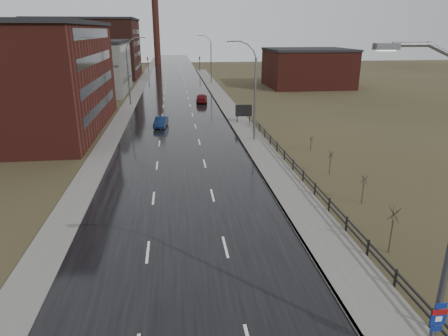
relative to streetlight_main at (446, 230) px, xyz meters
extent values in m
cube|color=black|center=(-8.47, 58.00, -6.03)|extent=(14.00, 300.00, 0.06)
cube|color=#595651|center=(0.13, 33.00, -5.97)|extent=(3.20, 180.00, 0.18)
cube|color=slate|center=(-1.39, 33.00, -5.97)|extent=(0.16, 180.00, 0.18)
cube|color=#595651|center=(-16.67, 58.00, -6.00)|extent=(2.40, 260.00, 0.12)
cube|color=#471914|center=(-29.47, 43.00, 0.44)|extent=(22.00, 28.00, 13.00)
cube|color=black|center=(-18.49, 43.00, -3.06)|extent=(0.06, 22.40, 1.20)
cube|color=black|center=(-18.49, 43.00, -0.06)|extent=(0.06, 22.40, 1.20)
cube|color=black|center=(-18.49, 43.00, 2.94)|extent=(0.06, 22.40, 1.20)
cube|color=black|center=(-18.49, 43.00, 5.94)|extent=(0.06, 22.40, 1.20)
cube|color=slate|center=(-26.47, 76.00, -1.06)|extent=(16.00, 20.00, 10.00)
cube|color=black|center=(-26.47, 76.00, 4.19)|extent=(16.32, 20.40, 0.50)
cube|color=black|center=(-18.49, 76.00, -3.06)|extent=(0.06, 16.00, 1.20)
cube|color=black|center=(-18.49, 76.00, -0.06)|extent=(0.06, 16.00, 1.20)
cube|color=black|center=(-18.49, 76.00, 2.94)|extent=(0.06, 16.00, 1.20)
cube|color=#331611|center=(-31.47, 106.00, 1.44)|extent=(26.00, 24.00, 15.00)
cube|color=black|center=(-31.47, 106.00, 9.19)|extent=(26.52, 24.48, 0.50)
cube|color=black|center=(-18.49, 106.00, -3.06)|extent=(0.06, 19.20, 1.20)
cube|color=black|center=(-18.49, 106.00, -0.06)|extent=(0.06, 19.20, 1.20)
cube|color=black|center=(-18.49, 106.00, 2.94)|extent=(0.06, 19.20, 1.20)
cube|color=black|center=(-18.49, 106.00, 5.94)|extent=(0.06, 19.20, 1.20)
cube|color=#471914|center=(21.83, 80.00, -2.06)|extent=(18.00, 16.00, 8.00)
cube|color=black|center=(21.83, 80.00, 2.19)|extent=(18.36, 16.32, 0.50)
cylinder|color=#331611|center=(-14.47, 148.00, 8.94)|extent=(2.40, 2.40, 30.00)
cylinder|color=slate|center=(-1.22, 0.00, 5.76)|extent=(1.12, 0.14, 0.57)
cylinder|color=slate|center=(-2.19, 0.00, 5.95)|extent=(1.15, 0.14, 0.14)
cube|color=slate|center=(-2.94, 0.00, 5.90)|extent=(0.70, 0.28, 0.18)
cube|color=silver|center=(-2.94, 0.00, 5.80)|extent=(0.50, 0.20, 0.04)
cube|color=navy|center=(0.33, -0.12, -3.01)|extent=(0.45, 0.04, 0.22)
cube|color=navy|center=(0.33, -0.12, -3.51)|extent=(0.60, 0.04, 0.65)
cube|color=maroon|center=(0.33, -0.13, -3.28)|extent=(0.60, 0.04, 0.20)
cube|color=navy|center=(0.33, -0.12, -4.01)|extent=(0.45, 0.04, 0.22)
cube|color=silver|center=(0.33, -0.14, -3.56)|extent=(0.26, 0.02, 0.22)
cylinder|color=slate|center=(0.33, 34.00, -1.31)|extent=(0.24, 0.24, 9.50)
cylinder|color=slate|center=(0.16, 34.00, 3.84)|extent=(0.51, 0.14, 0.98)
cylinder|color=slate|center=(-0.32, 34.00, 4.56)|extent=(0.81, 0.14, 0.81)
cylinder|color=slate|center=(-1.03, 34.00, 5.04)|extent=(0.98, 0.14, 0.51)
cylinder|color=slate|center=(-1.87, 34.00, 5.20)|extent=(1.01, 0.14, 0.14)
cube|color=slate|center=(-2.56, 34.00, 5.15)|extent=(0.70, 0.28, 0.18)
cube|color=silver|center=(-2.56, 34.00, 5.05)|extent=(0.50, 0.20, 0.04)
cylinder|color=slate|center=(-16.47, 60.00, -1.31)|extent=(0.24, 0.24, 9.50)
cylinder|color=slate|center=(-16.30, 60.00, 3.84)|extent=(0.51, 0.14, 0.98)
cylinder|color=slate|center=(-15.83, 60.00, 4.56)|extent=(0.81, 0.14, 0.81)
cylinder|color=slate|center=(-15.11, 60.00, 5.04)|extent=(0.98, 0.14, 0.51)
cylinder|color=slate|center=(-14.27, 60.00, 5.20)|extent=(1.01, 0.14, 0.14)
cube|color=slate|center=(-13.59, 60.00, 5.15)|extent=(0.70, 0.28, 0.18)
cube|color=silver|center=(-13.59, 60.00, 5.05)|extent=(0.50, 0.20, 0.04)
cylinder|color=slate|center=(0.33, 88.00, -1.31)|extent=(0.24, 0.24, 9.50)
cylinder|color=slate|center=(0.16, 88.00, 3.84)|extent=(0.51, 0.14, 0.98)
cylinder|color=slate|center=(-0.32, 88.00, 4.56)|extent=(0.81, 0.14, 0.81)
cylinder|color=slate|center=(-1.03, 88.00, 5.04)|extent=(0.98, 0.14, 0.51)
cylinder|color=slate|center=(-1.87, 88.00, 5.20)|extent=(1.01, 0.14, 0.14)
cube|color=slate|center=(-2.56, 88.00, 5.15)|extent=(0.70, 0.28, 0.18)
cube|color=silver|center=(-2.56, 88.00, 5.05)|extent=(0.50, 0.20, 0.04)
cube|color=black|center=(1.83, 2.00, -5.51)|extent=(0.10, 0.10, 1.10)
cube|color=black|center=(1.83, 5.00, -5.51)|extent=(0.10, 0.10, 1.10)
cube|color=black|center=(1.83, 8.00, -5.51)|extent=(0.10, 0.10, 1.10)
cube|color=black|center=(1.83, 11.00, -5.51)|extent=(0.10, 0.10, 1.10)
cube|color=black|center=(1.83, 14.00, -5.51)|extent=(0.10, 0.10, 1.10)
cube|color=black|center=(1.83, 17.00, -5.51)|extent=(0.10, 0.10, 1.10)
cube|color=black|center=(1.83, 20.00, -5.51)|extent=(0.10, 0.10, 1.10)
cube|color=black|center=(1.83, 23.00, -5.51)|extent=(0.10, 0.10, 1.10)
cube|color=black|center=(1.83, 26.00, -5.51)|extent=(0.10, 0.10, 1.10)
cube|color=black|center=(1.83, 29.00, -5.51)|extent=(0.10, 0.10, 1.10)
cube|color=black|center=(1.83, 32.00, -5.51)|extent=(0.10, 0.10, 1.10)
cube|color=black|center=(1.83, 35.00, -5.51)|extent=(0.10, 0.10, 1.10)
cube|color=black|center=(1.83, 38.00, -5.51)|extent=(0.10, 0.10, 1.10)
cube|color=black|center=(1.83, 41.00, -5.51)|extent=(0.10, 0.10, 1.10)
cube|color=black|center=(1.83, 16.50, -5.11)|extent=(0.08, 53.00, 0.10)
cube|color=black|center=(1.83, 16.50, -5.51)|extent=(0.08, 53.00, 0.10)
cylinder|color=#382D23|center=(3.31, 8.29, -4.99)|extent=(0.08, 0.08, 2.15)
cylinder|color=#382D23|center=(3.36, 8.29, -3.59)|extent=(0.04, 0.72, 0.84)
cylinder|color=#382D23|center=(3.33, 8.34, -3.59)|extent=(0.68, 0.27, 0.85)
cylinder|color=#382D23|center=(3.27, 8.32, -3.59)|extent=(0.40, 0.61, 0.86)
cylinder|color=#382D23|center=(3.27, 8.26, -3.59)|extent=(0.40, 0.61, 0.86)
cylinder|color=#382D23|center=(3.33, 8.24, -3.59)|extent=(0.68, 0.27, 0.85)
cylinder|color=#382D23|center=(4.90, 15.22, -5.22)|extent=(0.08, 0.08, 1.67)
cylinder|color=#382D23|center=(4.95, 15.22, -4.14)|extent=(0.04, 0.57, 0.66)
cylinder|color=#382D23|center=(4.91, 15.27, -4.14)|extent=(0.54, 0.21, 0.67)
cylinder|color=#382D23|center=(4.86, 15.25, -4.14)|extent=(0.32, 0.48, 0.68)
cylinder|color=#382D23|center=(4.86, 15.19, -4.14)|extent=(0.32, 0.48, 0.68)
cylinder|color=#382D23|center=(4.91, 15.18, -4.14)|extent=(0.54, 0.21, 0.67)
cylinder|color=#382D23|center=(4.86, 21.71, -5.24)|extent=(0.08, 0.08, 1.63)
cylinder|color=#382D23|center=(4.91, 21.71, -4.19)|extent=(0.04, 0.55, 0.65)
cylinder|color=#382D23|center=(4.88, 21.76, -4.19)|extent=(0.52, 0.21, 0.65)
cylinder|color=#382D23|center=(4.82, 21.74, -4.19)|extent=(0.32, 0.47, 0.66)
cylinder|color=#382D23|center=(4.82, 21.68, -4.19)|extent=(0.32, 0.47, 0.66)
cylinder|color=#382D23|center=(4.88, 21.66, -4.19)|extent=(0.52, 0.21, 0.65)
cylinder|color=#382D23|center=(5.58, 29.09, -5.47)|extent=(0.08, 0.08, 1.17)
cylinder|color=#382D23|center=(5.63, 29.09, -4.71)|extent=(0.04, 0.40, 0.47)
cylinder|color=#382D23|center=(5.60, 29.14, -4.71)|extent=(0.39, 0.16, 0.48)
cylinder|color=#382D23|center=(5.54, 29.12, -4.71)|extent=(0.24, 0.34, 0.48)
cylinder|color=#382D23|center=(5.54, 29.06, -4.71)|extent=(0.24, 0.34, 0.48)
cylinder|color=#382D23|center=(5.60, 29.04, -4.71)|extent=(0.39, 0.16, 0.48)
cube|color=black|center=(-0.26, 43.21, -5.16)|extent=(0.10, 0.10, 1.80)
cube|color=black|center=(1.51, 43.21, -5.16)|extent=(0.10, 0.10, 1.80)
cube|color=silver|center=(0.63, 43.16, -4.19)|extent=(2.21, 0.08, 1.53)
cube|color=black|center=(0.63, 43.11, -4.19)|extent=(2.31, 0.04, 1.63)
cylinder|color=black|center=(-16.47, 118.00, -3.46)|extent=(0.16, 0.16, 5.20)
imported|color=black|center=(-16.47, 118.00, -1.31)|extent=(0.58, 2.73, 1.10)
sphere|color=#FF190C|center=(-16.47, 117.85, -1.01)|extent=(0.18, 0.18, 0.18)
cylinder|color=black|center=(-0.47, 118.00, -3.46)|extent=(0.16, 0.16, 5.20)
imported|color=black|center=(-0.47, 118.00, -1.31)|extent=(0.58, 2.73, 1.10)
sphere|color=#FF190C|center=(-0.47, 117.85, -1.01)|extent=(0.18, 0.18, 0.18)
imported|color=#0B1A38|center=(-10.77, 42.28, -5.38)|extent=(1.99, 4.30, 1.36)
imported|color=#560E12|center=(-3.95, 60.83, -5.23)|extent=(2.38, 5.00, 1.65)
camera|label=1|loc=(-8.86, -10.94, 6.33)|focal=32.00mm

